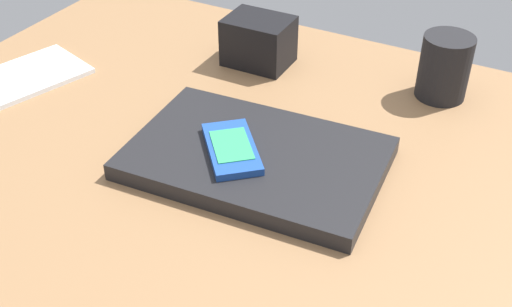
{
  "coord_description": "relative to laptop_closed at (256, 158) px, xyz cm",
  "views": [
    {
      "loc": [
        -29.84,
        62.2,
        54.99
      ],
      "look_at": [
        2.21,
        2.36,
        5.0
      ],
      "focal_mm": 44.88,
      "sensor_mm": 36.0,
      "label": 1
    }
  ],
  "objects": [
    {
      "name": "laptop_closed",
      "position": [
        0.0,
        0.0,
        0.0
      ],
      "size": [
        34.53,
        23.9,
        2.42
      ],
      "primitive_type": "cube",
      "rotation": [
        0.0,
        0.0,
        0.07
      ],
      "color": "black",
      "rests_on": "desk_surface"
    },
    {
      "name": "pen_cup",
      "position": [
        -16.74,
        -29.49,
        3.79
      ],
      "size": [
        7.7,
        7.7,
        10.01
      ],
      "primitive_type": "cylinder",
      "color": "black",
      "rests_on": "desk_surface"
    },
    {
      "name": "cell_phone_on_laptop",
      "position": [
        2.72,
        1.68,
        1.77
      ],
      "size": [
        12.3,
        12.88,
        1.18
      ],
      "color": "#1E479E",
      "rests_on": "laptop_closed"
    },
    {
      "name": "desk_organizer",
      "position": [
        13.25,
        -25.65,
        2.79
      ],
      "size": [
        10.76,
        8.28,
        8.0
      ],
      "primitive_type": "cube",
      "rotation": [
        0.0,
        0.0,
        0.01
      ],
      "color": "black",
      "rests_on": "desk_surface"
    },
    {
      "name": "desk_surface",
      "position": [
        -2.21,
        -2.36,
        -2.71
      ],
      "size": [
        120.0,
        80.0,
        3.0
      ],
      "primitive_type": "cube",
      "color": "olive",
      "rests_on": "ground"
    },
    {
      "name": "notepad",
      "position": [
        44.01,
        -2.88,
        -0.81
      ],
      "size": [
        17.17,
        21.1,
        0.8
      ],
      "primitive_type": "cube",
      "rotation": [
        0.0,
        0.0,
        -0.31
      ],
      "color": "white",
      "rests_on": "desk_surface"
    }
  ]
}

